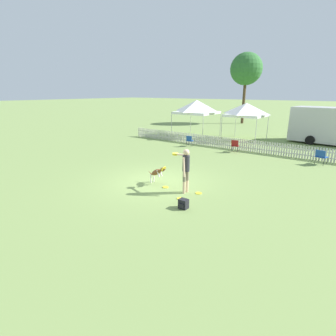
{
  "coord_description": "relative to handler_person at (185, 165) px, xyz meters",
  "views": [
    {
      "loc": [
        7.01,
        -8.49,
        3.87
      ],
      "look_at": [
        0.8,
        -0.25,
        0.84
      ],
      "focal_mm": 28.0,
      "sensor_mm": 36.0,
      "label": 1
    }
  ],
  "objects": [
    {
      "name": "folding_chair_center",
      "position": [
        -4.74,
        7.78,
        -0.65
      ],
      "size": [
        0.51,
        0.52,
        0.78
      ],
      "rotation": [
        0.0,
        0.0,
        3.36
      ],
      "color": "#333338",
      "rests_on": "ground_plane"
    },
    {
      "name": "equipment_trailer",
      "position": [
        2.83,
        14.97,
        0.32
      ],
      "size": [
        5.48,
        2.83,
        2.73
      ],
      "rotation": [
        0.0,
        0.0,
        -0.1
      ],
      "color": "#B7B7B7",
      "rests_on": "ground_plane"
    },
    {
      "name": "leaping_dog",
      "position": [
        -1.5,
        0.1,
        -0.58
      ],
      "size": [
        1.04,
        0.31,
        0.87
      ],
      "rotation": [
        0.0,
        0.0,
        -1.65
      ],
      "color": "brown",
      "rests_on": "ground_plane"
    },
    {
      "name": "picket_fence",
      "position": [
        -1.67,
        8.8,
        -0.72
      ],
      "size": [
        18.25,
        0.04,
        0.78
      ],
      "color": "beige",
      "rests_on": "ground_plane"
    },
    {
      "name": "frisbee_midfield",
      "position": [
        0.51,
        0.22,
        -1.1
      ],
      "size": [
        0.25,
        0.25,
        0.02
      ],
      "color": "yellow",
      "rests_on": "ground_plane"
    },
    {
      "name": "frisbee_near_dog",
      "position": [
        -0.95,
        -0.02,
        -1.1
      ],
      "size": [
        0.25,
        0.25,
        0.02
      ],
      "color": "yellow",
      "rests_on": "ground_plane"
    },
    {
      "name": "backpack_on_grass",
      "position": [
        0.79,
        -1.28,
        -0.95
      ],
      "size": [
        0.3,
        0.28,
        0.33
      ],
      "color": "black",
      "rests_on": "ground_plane"
    },
    {
      "name": "folding_chair_blue_left",
      "position": [
        -1.33,
        7.94,
        -0.62
      ],
      "size": [
        0.52,
        0.54,
        0.83
      ],
      "rotation": [
        0.0,
        0.0,
        3.37
      ],
      "color": "#333338",
      "rests_on": "ground_plane"
    },
    {
      "name": "tree_left_grove",
      "position": [
        -7.26,
        24.03,
        5.29
      ],
      "size": [
        3.78,
        3.78,
        8.34
      ],
      "color": "#4C3823",
      "rests_on": "ground_plane"
    },
    {
      "name": "frisbee_near_handler",
      "position": [
        0.23,
        -0.65,
        -1.1
      ],
      "size": [
        0.25,
        0.25,
        0.02
      ],
      "color": "yellow",
      "rests_on": "ground_plane"
    },
    {
      "name": "folding_chair_green_right",
      "position": [
        3.65,
        7.91,
        -0.63
      ],
      "size": [
        0.64,
        0.65,
        0.82
      ],
      "rotation": [
        0.0,
        0.0,
        2.88
      ],
      "color": "#333338",
      "rests_on": "ground_plane"
    },
    {
      "name": "canopy_tent_secondary",
      "position": [
        -6.66,
        11.87,
        1.46
      ],
      "size": [
        3.17,
        3.17,
        3.16
      ],
      "color": "#B2B2B2",
      "rests_on": "ground_plane"
    },
    {
      "name": "ground_plane",
      "position": [
        -1.67,
        0.31,
        -1.12
      ],
      "size": [
        240.0,
        240.0,
        0.0
      ],
      "primitive_type": "plane",
      "color": "olive"
    },
    {
      "name": "handler_person",
      "position": [
        0.0,
        0.0,
        0.0
      ],
      "size": [
        0.99,
        0.73,
        1.76
      ],
      "rotation": [
        0.0,
        0.0,
        1.5
      ],
      "color": "beige",
      "rests_on": "ground_plane"
    },
    {
      "name": "canopy_tent_main",
      "position": [
        -2.55,
        12.69,
        1.33
      ],
      "size": [
        2.85,
        2.85,
        2.99
      ],
      "color": "#B2B2B2",
      "rests_on": "ground_plane"
    }
  ]
}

